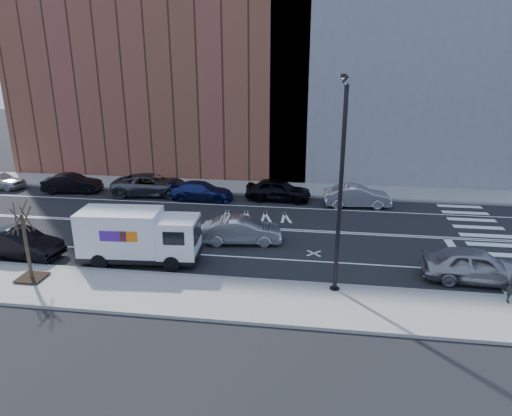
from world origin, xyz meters
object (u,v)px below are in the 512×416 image
(fedex_van, at_px, (138,236))
(near_parked_front, at_px, (476,266))
(far_parked_b, at_px, (72,183))
(driving_sedan, at_px, (241,230))

(fedex_van, xyz_separation_m, near_parked_front, (16.32, 0.14, -0.64))
(fedex_van, distance_m, far_parked_b, 15.17)
(fedex_van, relative_size, driving_sedan, 1.38)
(fedex_van, distance_m, near_parked_front, 16.33)
(driving_sedan, bearing_deg, fedex_van, 116.90)
(driving_sedan, relative_size, near_parked_front, 0.94)
(far_parked_b, bearing_deg, fedex_van, -146.45)
(far_parked_b, distance_m, driving_sedan, 16.81)
(fedex_van, height_order, far_parked_b, fedex_van)
(far_parked_b, height_order, driving_sedan, driving_sedan)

